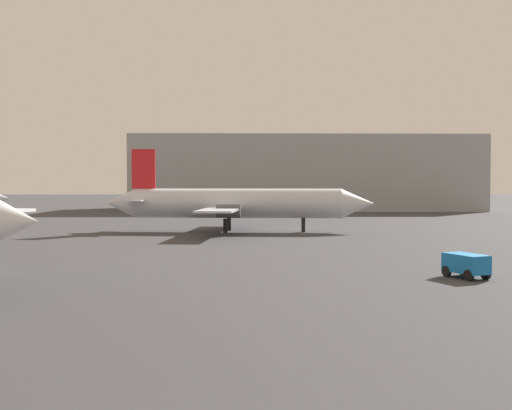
% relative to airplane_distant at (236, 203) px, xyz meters
% --- Properties ---
extents(airplane_distant, '(28.99, 21.95, 8.85)m').
position_rel_airplane_distant_xyz_m(airplane_distant, '(0.00, 0.00, 0.00)').
color(airplane_distant, silver).
rests_on(airplane_distant, ground_plane).
extents(baggage_cart, '(2.14, 2.72, 1.30)m').
position_rel_airplane_distant_xyz_m(baggage_cart, '(12.77, -32.56, -2.27)').
color(baggage_cart, '#1972BF').
rests_on(baggage_cart, ground_plane).
extents(terminal_building, '(66.25, 27.14, 14.30)m').
position_rel_airplane_distant_xyz_m(terminal_building, '(13.03, 59.26, 4.12)').
color(terminal_building, '#999EA3').
rests_on(terminal_building, ground_plane).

